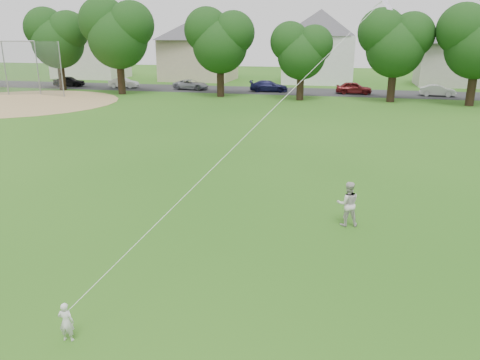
# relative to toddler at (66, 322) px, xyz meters

# --- Properties ---
(ground) EXTENTS (160.00, 160.00, 0.00)m
(ground) POSITION_rel_toddler_xyz_m (1.81, 2.62, -0.45)
(ground) COLOR #215413
(ground) RESTS_ON ground
(street) EXTENTS (90.00, 7.00, 0.01)m
(street) POSITION_rel_toddler_xyz_m (1.81, 44.62, -0.44)
(street) COLOR #2D2D30
(street) RESTS_ON ground
(dirt_infield) EXTENTS (18.00, 18.00, 0.02)m
(dirt_infield) POSITION_rel_toddler_xyz_m (-24.19, 30.62, -0.44)
(dirt_infield) COLOR #9E7F51
(dirt_infield) RESTS_ON ground
(toddler) EXTENTS (0.35, 0.25, 0.90)m
(toddler) POSITION_rel_toddler_xyz_m (0.00, 0.00, 0.00)
(toddler) COLOR silver
(toddler) RESTS_ON ground
(older_boy) EXTENTS (0.84, 0.71, 1.53)m
(older_boy) POSITION_rel_toddler_xyz_m (5.67, 7.59, 0.31)
(older_boy) COLOR beige
(older_boy) RESTS_ON ground
(kite) EXTENTS (3.64, 6.02, 14.42)m
(kite) POSITION_rel_toddler_xyz_m (3.24, 5.52, 3.53)
(kite) COLOR silver
(kite) RESTS_ON ground
(baseball_backstop) EXTENTS (11.66, 5.10, 5.36)m
(baseball_backstop) POSITION_rel_toddler_xyz_m (-28.61, 34.60, 2.23)
(baseball_backstop) COLOR gray
(baseball_backstop) RESTS_ON ground
(tree_row) EXTENTS (82.48, 8.40, 10.20)m
(tree_row) POSITION_rel_toddler_xyz_m (6.07, 38.40, 5.65)
(tree_row) COLOR black
(tree_row) RESTS_ON ground
(parked_cars) EXTENTS (62.34, 2.08, 1.27)m
(parked_cars) POSITION_rel_toddler_xyz_m (3.11, 43.62, 0.15)
(parked_cars) COLOR black
(parked_cars) RESTS_ON ground
(house_row) EXTENTS (76.93, 13.41, 10.55)m
(house_row) POSITION_rel_toddler_xyz_m (-0.05, 54.62, 4.61)
(house_row) COLOR silver
(house_row) RESTS_ON ground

